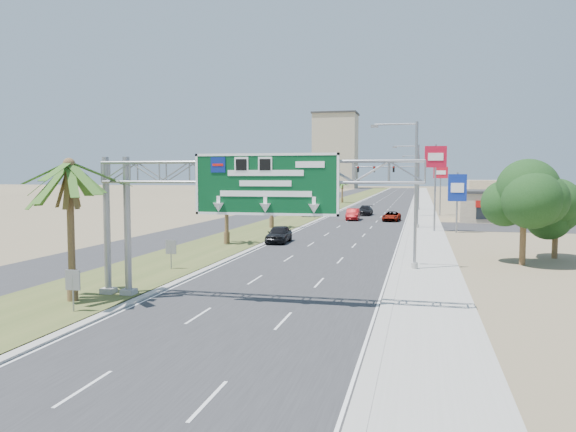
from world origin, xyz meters
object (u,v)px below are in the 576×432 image
(pole_sign_red_far, at_px, (441,176))
(store_building, at_px, (526,207))
(sign_gantry, at_px, (238,183))
(car_far, at_px, (365,211))
(signal_mast, at_px, (403,185))
(pole_sign_red_near, at_px, (436,162))
(car_right_lane, at_px, (392,216))
(car_left_lane, at_px, (279,234))
(car_mid_lane, at_px, (353,214))
(palm_near, at_px, (69,165))
(pole_sign_blue, at_px, (457,190))

(pole_sign_red_far, bearing_deg, store_building, -39.78)
(sign_gantry, xyz_separation_m, car_far, (0.34, 62.61, -5.31))
(store_building, bearing_deg, signal_mast, 160.46)
(pole_sign_red_near, bearing_deg, car_right_lane, 111.72)
(signal_mast, relative_size, store_building, 0.57)
(sign_gantry, distance_m, car_far, 62.83)
(signal_mast, bearing_deg, car_far, 174.58)
(car_far, xyz_separation_m, pole_sign_red_near, (10.12, -23.97, 7.07))
(sign_gantry, xyz_separation_m, car_left_lane, (-4.15, 24.71, -5.24))
(car_far, bearing_deg, car_mid_lane, -91.97)
(store_building, distance_m, car_left_lane, 41.54)
(palm_near, distance_m, car_right_lane, 56.16)
(car_left_lane, xyz_separation_m, pole_sign_blue, (16.99, 13.49, 4.00))
(sign_gantry, bearing_deg, car_right_lane, 84.53)
(pole_sign_red_near, bearing_deg, pole_sign_red_far, 86.86)
(car_far, bearing_deg, sign_gantry, -87.71)
(sign_gantry, height_order, car_mid_lane, sign_gantry)
(signal_mast, bearing_deg, store_building, -19.54)
(car_right_lane, height_order, pole_sign_blue, pole_sign_blue)
(sign_gantry, distance_m, store_building, 60.77)
(palm_near, distance_m, pole_sign_red_near, 44.63)
(store_building, bearing_deg, pole_sign_red_near, -125.86)
(car_mid_lane, distance_m, pole_sign_red_far, 18.36)
(palm_near, xyz_separation_m, store_building, (31.20, 58.00, -4.93))
(pole_sign_red_far, bearing_deg, pole_sign_red_near, -93.14)
(car_far, bearing_deg, pole_sign_blue, -60.29)
(palm_near, distance_m, pole_sign_blue, 45.32)
(sign_gantry, xyz_separation_m, car_right_lane, (5.01, 52.31, -5.40))
(sign_gantry, xyz_separation_m, car_mid_lane, (-0.44, 52.89, -5.24))
(car_left_lane, bearing_deg, store_building, 47.49)
(store_building, distance_m, car_far, 23.68)
(car_mid_lane, bearing_deg, signal_mast, 51.53)
(car_mid_lane, height_order, pole_sign_red_far, pole_sign_red_far)
(palm_near, relative_size, car_right_lane, 1.76)
(car_left_lane, relative_size, car_far, 0.93)
(store_building, bearing_deg, palm_near, -118.28)
(car_mid_lane, height_order, pole_sign_red_near, pole_sign_red_near)
(sign_gantry, height_order, car_right_lane, sign_gantry)
(signal_mast, bearing_deg, palm_near, -102.66)
(pole_sign_blue, bearing_deg, pole_sign_red_far, 91.92)
(pole_sign_red_near, relative_size, pole_sign_red_far, 1.25)
(car_mid_lane, xyz_separation_m, pole_sign_red_far, (12.36, 12.46, 5.40))
(pole_sign_blue, xyz_separation_m, pole_sign_red_far, (-0.91, 27.15, 1.40))
(sign_gantry, xyz_separation_m, palm_near, (-8.14, -1.93, 0.87))
(palm_near, height_order, car_right_lane, palm_near)
(car_right_lane, bearing_deg, pole_sign_red_far, 66.30)
(pole_sign_red_far, bearing_deg, pole_sign_blue, -88.08)
(sign_gantry, relative_size, pole_sign_blue, 2.49)
(car_right_lane, bearing_deg, car_mid_lane, 178.23)
(palm_near, height_order, pole_sign_blue, palm_near)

